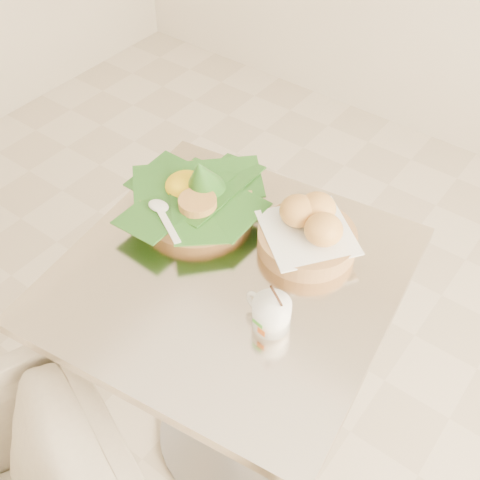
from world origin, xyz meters
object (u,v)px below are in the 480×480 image
Objects in this scene: cafe_table at (231,332)px; bread_basket at (309,231)px; rice_basket at (196,195)px; coffee_mug at (271,313)px.

bread_basket is at bearing 61.90° from cafe_table.
rice_basket is at bearing -168.17° from bread_basket.
bread_basket is (0.09, 0.17, 0.27)m from cafe_table.
coffee_mug is at bearing -27.29° from rice_basket.
cafe_table is 0.33m from bread_basket.
rice_basket is (-0.19, 0.11, 0.27)m from cafe_table.
rice_basket reaches higher than cafe_table.
bread_basket is at bearing 11.83° from rice_basket.
bread_basket is at bearing 104.30° from coffee_mug.
rice_basket is 0.28m from bread_basket.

